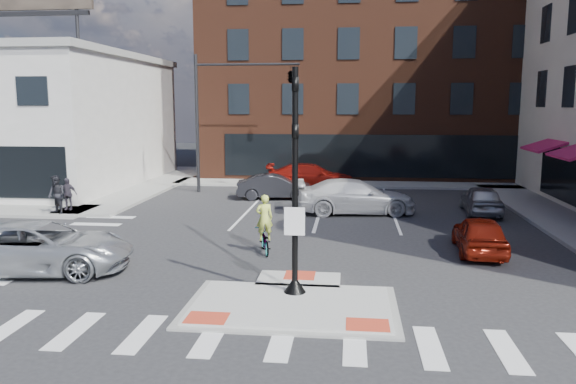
# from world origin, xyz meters

# --- Properties ---
(ground) EXTENTS (120.00, 120.00, 0.00)m
(ground) POSITION_xyz_m (0.00, 0.00, 0.00)
(ground) COLOR #28282B
(ground) RESTS_ON ground
(refuge_island) EXTENTS (5.40, 4.65, 0.13)m
(refuge_island) POSITION_xyz_m (0.00, -0.26, 0.05)
(refuge_island) COLOR gray
(refuge_island) RESTS_ON ground
(sidewalk_nw) EXTENTS (23.50, 20.50, 0.15)m
(sidewalk_nw) POSITION_xyz_m (-16.76, 15.29, 0.08)
(sidewalk_nw) COLOR gray
(sidewalk_nw) RESTS_ON ground
(sidewalk_e) EXTENTS (3.00, 24.00, 0.15)m
(sidewalk_e) POSITION_xyz_m (10.80, 10.00, 0.07)
(sidewalk_e) COLOR gray
(sidewalk_e) RESTS_ON ground
(sidewalk_n) EXTENTS (26.00, 3.00, 0.15)m
(sidewalk_n) POSITION_xyz_m (3.00, 22.00, 0.07)
(sidewalk_n) COLOR gray
(sidewalk_n) RESTS_ON ground
(building_n) EXTENTS (24.40, 18.40, 15.50)m
(building_n) POSITION_xyz_m (3.00, 31.99, 7.80)
(building_n) COLOR #4A2517
(building_n) RESTS_ON ground
(building_far_left) EXTENTS (10.00, 12.00, 10.00)m
(building_far_left) POSITION_xyz_m (-4.00, 52.00, 5.00)
(building_far_left) COLOR slate
(building_far_left) RESTS_ON ground
(building_far_right) EXTENTS (12.00, 12.00, 12.00)m
(building_far_right) POSITION_xyz_m (9.00, 54.00, 6.00)
(building_far_right) COLOR brown
(building_far_right) RESTS_ON ground
(signal_pole) EXTENTS (0.60, 0.60, 5.98)m
(signal_pole) POSITION_xyz_m (0.00, 0.40, 2.36)
(signal_pole) COLOR black
(signal_pole) RESTS_ON refuge_island
(mast_arm_signal) EXTENTS (6.10, 2.24, 8.00)m
(mast_arm_signal) POSITION_xyz_m (-3.47, 18.00, 6.21)
(mast_arm_signal) COLOR black
(mast_arm_signal) RESTS_ON ground
(silver_suv) EXTENTS (5.93, 3.32, 1.57)m
(silver_suv) POSITION_xyz_m (-8.07, 1.75, 0.78)
(silver_suv) COLOR silver
(silver_suv) RESTS_ON ground
(red_sedan) EXTENTS (1.80, 3.97, 1.32)m
(red_sedan) POSITION_xyz_m (5.97, 5.57, 0.66)
(red_sedan) COLOR maroon
(red_sedan) RESTS_ON ground
(white_pickup) EXTENTS (5.85, 2.96, 1.63)m
(white_pickup) POSITION_xyz_m (1.69, 12.38, 0.81)
(white_pickup) COLOR silver
(white_pickup) RESTS_ON ground
(bg_car_dark) EXTENTS (4.28, 1.94, 1.36)m
(bg_car_dark) POSITION_xyz_m (-2.66, 16.04, 0.68)
(bg_car_dark) COLOR #242429
(bg_car_dark) RESTS_ON ground
(bg_car_silver) EXTENTS (1.80, 4.07, 1.36)m
(bg_car_silver) POSITION_xyz_m (7.67, 13.00, 0.68)
(bg_car_silver) COLOR #AAABB1
(bg_car_silver) RESTS_ON ground
(bg_car_red) EXTENTS (5.52, 2.47, 1.57)m
(bg_car_red) POSITION_xyz_m (-0.92, 19.77, 0.79)
(bg_car_red) COLOR maroon
(bg_car_red) RESTS_ON ground
(cyclist) EXTENTS (1.00, 1.70, 2.07)m
(cyclist) POSITION_xyz_m (-1.50, 4.76, 0.70)
(cyclist) COLOR #3F3F44
(cyclist) RESTS_ON ground
(pedestrian_a) EXTENTS (1.07, 0.98, 1.77)m
(pedestrian_a) POSITION_xyz_m (-12.00, 10.00, 1.04)
(pedestrian_a) COLOR black
(pedestrian_a) RESTS_ON sidewalk_nw
(pedestrian_b) EXTENTS (0.92, 0.42, 1.54)m
(pedestrian_b) POSITION_xyz_m (-12.00, 11.01, 0.92)
(pedestrian_b) COLOR #36313C
(pedestrian_b) RESTS_ON sidewalk_nw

